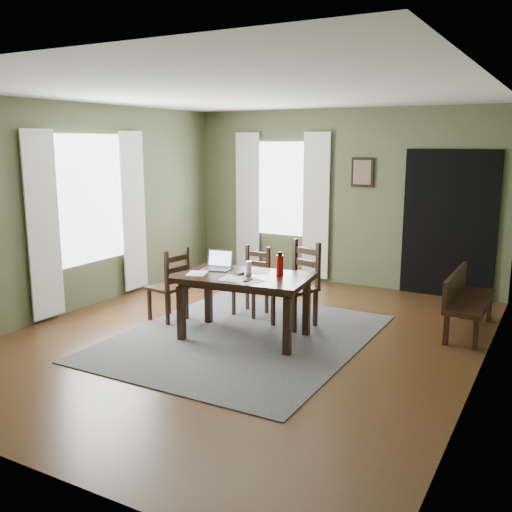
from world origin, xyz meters
The scene contains 25 objects.
ground centered at (0.00, 0.00, -0.01)m, with size 5.00×6.00×0.01m.
room_shell centered at (0.00, 0.00, 1.80)m, with size 5.02×6.02×2.71m.
rug centered at (0.00, 0.00, 0.01)m, with size 2.60×3.20×0.01m.
dining_table centered at (0.02, 0.01, 0.65)m, with size 1.54×1.03×0.72m.
chair_end centered at (-1.11, 0.11, 0.45)m, with size 0.46×0.46×0.91m.
chair_back_left centered at (-0.36, 0.86, 0.43)m, with size 0.41×0.41×0.87m.
chair_back_right centered at (0.35, 0.71, 0.50)m, with size 0.57×0.57×1.02m.
bench centered at (2.16, 1.42, 0.43)m, with size 0.41×1.27×0.72m.
laptop centered at (-0.42, 0.15, 0.79)m, with size 0.35×0.30×0.22m.
computer_mouse centered at (-0.03, -0.02, 0.75)m, with size 0.06×0.10×0.03m, color #3F3F42.
tv_remote centered at (0.18, -0.20, 0.74)m, with size 0.05×0.17×0.02m, color black.
drinking_glass centered at (0.02, 0.09, 0.81)m, with size 0.07×0.07×0.15m, color silver.
water_bottle centered at (0.38, 0.15, 0.86)m, with size 0.10×0.10×0.28m.
paper_a centered at (-0.50, -0.18, 0.74)m, with size 0.21×0.27×0.00m, color white.
paper_b centered at (0.19, -0.22, 0.74)m, with size 0.23×0.30×0.00m, color white.
paper_c centered at (0.07, 0.27, 0.74)m, with size 0.22×0.29×0.00m, color white.
paper_e centered at (-0.03, -0.19, 0.74)m, with size 0.22×0.29×0.00m, color white.
window_left centered at (-2.47, 0.20, 1.45)m, with size 0.01×1.30×1.70m.
window_back centered at (-1.00, 2.97, 1.45)m, with size 1.00×0.01×1.50m.
curtain_left_near centered at (-2.44, -0.62, 1.20)m, with size 0.03×0.48×2.30m.
curtain_left_far centered at (-2.44, 1.02, 1.20)m, with size 0.03×0.48×2.30m.
curtain_back_left centered at (-1.62, 2.94, 1.20)m, with size 0.44×0.03×2.30m.
curtain_back_right centered at (-0.38, 2.94, 1.20)m, with size 0.44×0.03×2.30m.
framed_picture centered at (0.35, 2.97, 1.75)m, with size 0.34×0.03×0.44m.
doorway_back centered at (1.65, 2.97, 1.05)m, with size 1.30×0.03×2.10m.
Camera 1 is at (3.13, -5.35, 2.19)m, focal length 40.00 mm.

